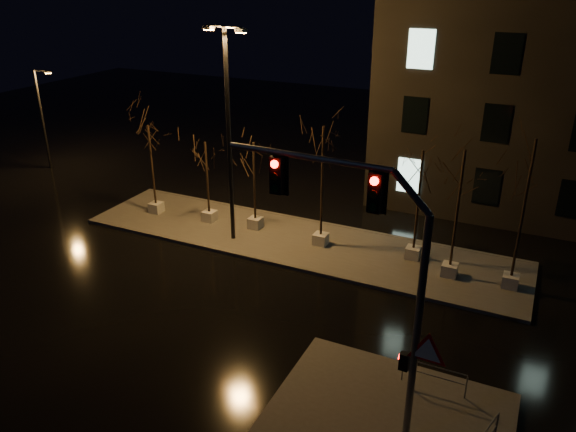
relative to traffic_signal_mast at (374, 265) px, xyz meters
The scene contains 14 objects.
ground 9.65m from the traffic_signal_mast, 148.73° to the left, with size 90.00×90.00×0.00m, color black.
median 13.36m from the traffic_signal_mast, 124.03° to the left, with size 22.00×5.00×0.15m, color #494641.
sidewalk_corner 5.36m from the traffic_signal_mast, 46.70° to the left, with size 7.00×5.00×0.15m, color #494641.
tree_0 18.31m from the traffic_signal_mast, 146.60° to the left, with size 1.80×1.80×5.01m.
tree_1 15.91m from the traffic_signal_mast, 139.23° to the left, with size 1.80×1.80×4.43m.
tree_2 14.23m from the traffic_signal_mast, 131.44° to the left, with size 1.80×1.80×4.67m.
tree_3 11.70m from the traffic_signal_mast, 118.54° to the left, with size 1.80×1.80×6.01m.
tree_4 10.89m from the traffic_signal_mast, 96.27° to the left, with size 1.80×1.80×5.30m.
tree_5 9.88m from the traffic_signal_mast, 86.26° to the left, with size 1.80×1.80×5.85m.
tree_6 10.45m from the traffic_signal_mast, 72.55° to the left, with size 1.80×1.80×6.59m.
traffic_signal_mast is the anchor object (origin of this frame).
streetlight_main 13.32m from the traffic_signal_mast, 137.21° to the left, with size 2.49×0.92×10.06m.
streetlight_far 29.96m from the traffic_signal_mast, 153.20° to the left, with size 1.27×0.49×6.57m.
guard_rail_a 5.38m from the traffic_signal_mast, 55.43° to the left, with size 2.03×0.05×0.88m.
Camera 1 is at (10.33, -16.65, 12.34)m, focal length 35.00 mm.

